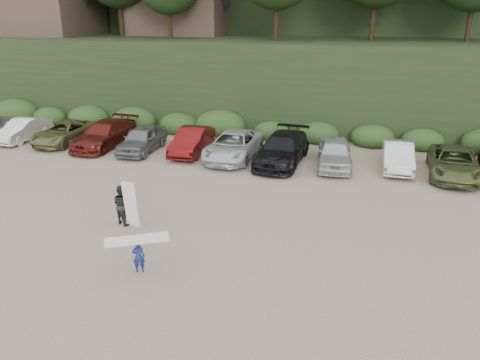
# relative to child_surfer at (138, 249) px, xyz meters

# --- Properties ---
(ground) EXTENTS (120.00, 120.00, 0.00)m
(ground) POSITION_rel_child_surfer_xyz_m (3.29, 2.92, -0.84)
(ground) COLOR tan
(ground) RESTS_ON ground
(parked_cars) EXTENTS (36.33, 6.21, 1.64)m
(parked_cars) POSITION_rel_child_surfer_xyz_m (0.42, 12.85, -0.08)
(parked_cars) COLOR #9A999D
(parked_cars) RESTS_ON ground
(child_surfer) EXTENTS (2.09, 1.47, 1.23)m
(child_surfer) POSITION_rel_child_surfer_xyz_m (0.00, 0.00, 0.00)
(child_surfer) COLOR navy
(child_surfer) RESTS_ON ground
(adult_surfer) EXTENTS (1.29, 0.90, 1.95)m
(adult_surfer) POSITION_rel_child_surfer_xyz_m (-2.22, 3.21, 0.00)
(adult_surfer) COLOR black
(adult_surfer) RESTS_ON ground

